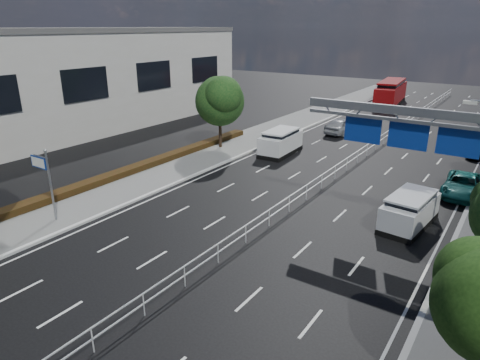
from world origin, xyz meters
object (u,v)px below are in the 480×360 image
Objects in this scene: near_car_dark at (393,100)px; silver_minivan at (410,210)px; white_minivan at (281,142)px; parked_car_teal at (463,185)px; toilet_sign at (44,172)px; red_bus at (391,92)px; near_car_silver at (342,125)px; overhead_gantry at (423,132)px.

silver_minivan is (11.81, -39.48, 0.23)m from near_car_dark.
parked_car_teal is (14.86, -1.84, -0.35)m from white_minivan.
toilet_sign is 0.37× the size of red_bus.
near_car_dark is (5.64, 50.33, -2.24)m from toilet_sign.
red_bus is at bearing 83.96° from toilet_sign.
toilet_sign is 0.87× the size of near_car_silver.
overhead_gantry is 2.15× the size of silver_minivan.
toilet_sign is 50.69m from near_car_dark.
near_car_silver is at bearing 78.62° from toilet_sign.
silver_minivan is (17.45, 10.85, -2.01)m from toilet_sign.
red_bus is 35.26m from parked_car_teal.
parked_car_teal is at bearing 141.48° from near_car_silver.
overhead_gantry is 16.96m from white_minivan.
red_bus reaches higher than silver_minivan.
near_car_dark is at bearing -85.07° from near_car_silver.
overhead_gantry is 2.06× the size of near_car_silver.
white_minivan reaches higher than near_car_silver.
overhead_gantry is 2.03× the size of parked_car_teal.
toilet_sign reaches higher than near_car_dark.
red_bus reaches higher than parked_car_teal.
near_car_dark is at bearing 30.52° from red_bus.
white_minivan reaches higher than parked_car_teal.
toilet_sign is 0.86× the size of white_minivan.
overhead_gantry is 42.32m from near_car_dark.
toilet_sign is at bearing 81.71° from near_car_dark.
near_car_silver is 0.99× the size of parked_car_teal.
parked_car_teal is at bearing -73.09° from red_bus.
parked_car_teal is at bearing 81.26° from silver_minivan.
parked_car_teal is at bearing 110.76° from near_car_dark.
red_bus reaches higher than white_minivan.
near_car_silver is 20.51m from near_car_dark.
overhead_gantry is (17.69, 10.05, 2.66)m from toilet_sign.
toilet_sign reaches higher than parked_car_teal.
near_car_silver is 1.04× the size of silver_minivan.
red_bus is at bearing 107.21° from overhead_gantry.
red_bus is 41.07m from silver_minivan.
silver_minivan is at bearing 104.77° from near_car_dark.
toilet_sign is at bearing -105.54° from white_minivan.
red_bus is (5.30, 50.07, -1.15)m from toilet_sign.
toilet_sign is at bearing 82.54° from near_car_silver.
toilet_sign is 0.42× the size of overhead_gantry.
overhead_gantry is 42.07m from red_bus.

